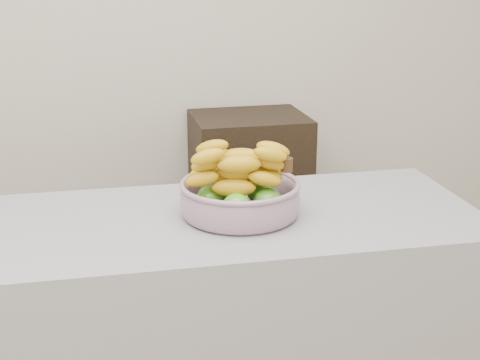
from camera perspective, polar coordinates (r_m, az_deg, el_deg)
name	(u,v)px	position (r m, az deg, el deg)	size (l,w,h in m)	color
cabinet	(249,210)	(3.11, 0.78, -2.62)	(0.50, 0.40, 0.90)	black
fruit_bowl	(240,193)	(1.80, -0.01, -1.13)	(0.33, 0.33, 0.19)	#A5ADC6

